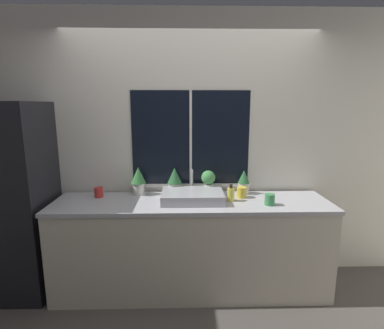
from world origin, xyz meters
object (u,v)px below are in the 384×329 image
Objects in this scene: refrigerator at (11,201)px; potted_plant_far_left at (138,179)px; mug_yellow at (242,192)px; potted_plant_center_right at (208,180)px; mug_green at (270,199)px; sink at (192,196)px; potted_plant_far_right at (244,182)px; potted_plant_center_left at (175,180)px; mug_red at (99,192)px; soap_bottle at (231,194)px.

refrigerator is 6.53× the size of potted_plant_far_left.
mug_yellow is at bearing 1.65° from refrigerator.
mug_green is (0.53, -0.36, -0.09)m from potted_plant_center_right.
refrigerator reaches higher than potted_plant_center_right.
sink is 2.40× the size of potted_plant_center_right.
potted_plant_far_left is 2.69× the size of mug_yellow.
potted_plant_center_right is (0.17, 0.22, 0.09)m from sink.
sink is 5.56× the size of mug_yellow.
refrigerator reaches higher than potted_plant_far_left.
refrigerator is 2.23m from potted_plant_far_right.
potted_plant_far_left is 1.03× the size of potted_plant_center_left.
potted_plant_far_left is 2.90× the size of mug_red.
potted_plant_far_left is (1.16, 0.20, 0.15)m from refrigerator.
potted_plant_center_right is 2.50× the size of mug_red.
mug_yellow is (2.18, 0.06, 0.04)m from refrigerator.
potted_plant_center_left reaches higher than mug_red.
sink is at bearing -126.63° from potted_plant_center_right.
soap_bottle reaches higher than mug_yellow.
mug_red is at bearing -175.36° from potted_plant_center_right.
potted_plant_far_left reaches higher than mug_green.
potted_plant_far_right is 2.52× the size of mug_red.
potted_plant_far_left reaches higher than mug_red.
mug_yellow is (-0.05, -0.14, -0.07)m from potted_plant_far_right.
potted_plant_far_right is at bearing 54.80° from soap_bottle.
potted_plant_center_left reaches higher than potted_plant_far_right.
sink is 3.64× the size of soap_bottle.
potted_plant_far_left reaches higher than mug_yellow.
mug_yellow reaches higher than mug_red.
potted_plant_far_right is at bearing 114.55° from mug_green.
soap_bottle is at bearing -1.03° from refrigerator.
mug_green is at bearing -22.76° from potted_plant_center_left.
potted_plant_center_left is 0.59m from soap_bottle.
mug_red is (-0.74, -0.09, -0.10)m from potted_plant_center_left.
mug_red is at bearing -176.52° from potted_plant_far_right.
potted_plant_far_right is at bearing 3.48° from mug_red.
potted_plant_far_left is 1.16× the size of potted_plant_center_right.
sink reaches higher than potted_plant_far_right.
potted_plant_center_left is 0.94m from mug_green.
potted_plant_far_right is 2.37× the size of mug_green.
mug_yellow is at bearing -11.72° from potted_plant_center_left.
refrigerator is at bearing -171.96° from mug_red.
potted_plant_far_right is at bearing 22.93° from sink.
potted_plant_far_left is at bearing 157.45° from sink.
potted_plant_center_right is 1.09m from mug_red.
mug_red is (-1.27, 0.15, -0.02)m from soap_bottle.
potted_plant_center_left is at bearing -180.00° from potted_plant_center_right.
soap_bottle is at bearing -14.72° from potted_plant_far_left.
soap_bottle is at bearing -140.28° from mug_yellow.
potted_plant_center_left is (1.52, 0.20, 0.14)m from refrigerator.
potted_plant_far_right reaches higher than potted_plant_center_right.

